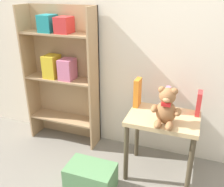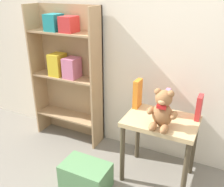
# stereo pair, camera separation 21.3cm
# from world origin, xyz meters

# --- Properties ---
(wall_back) EXTENTS (4.80, 0.06, 2.50)m
(wall_back) POSITION_xyz_m (0.00, 1.32, 1.25)
(wall_back) COLOR silver
(wall_back) RESTS_ON ground_plane
(bookshelf_side) EXTENTS (0.73, 0.23, 1.37)m
(bookshelf_side) POSITION_xyz_m (-0.94, 1.19, 0.77)
(bookshelf_side) COLOR tan
(bookshelf_side) RESTS_ON ground_plane
(display_table) EXTENTS (0.56, 0.41, 0.56)m
(display_table) POSITION_xyz_m (0.11, 0.95, 0.46)
(display_table) COLOR tan
(display_table) RESTS_ON ground_plane
(teddy_bear) EXTENTS (0.22, 0.20, 0.29)m
(teddy_bear) POSITION_xyz_m (0.14, 0.85, 0.70)
(teddy_bear) COLOR #99663D
(teddy_bear) RESTS_ON display_table
(book_standing_orange) EXTENTS (0.04, 0.12, 0.25)m
(book_standing_orange) POSITION_xyz_m (-0.14, 1.08, 0.69)
(book_standing_orange) COLOR orange
(book_standing_orange) RESTS_ON display_table
(book_standing_pink) EXTENTS (0.04, 0.11, 0.20)m
(book_standing_pink) POSITION_xyz_m (0.11, 1.07, 0.66)
(book_standing_pink) COLOR #D17093
(book_standing_pink) RESTS_ON display_table
(book_standing_red) EXTENTS (0.04, 0.11, 0.20)m
(book_standing_red) POSITION_xyz_m (0.36, 1.09, 0.66)
(book_standing_red) COLOR red
(book_standing_red) RESTS_ON display_table
(storage_bin) EXTENTS (0.38, 0.25, 0.22)m
(storage_bin) POSITION_xyz_m (-0.37, 0.57, 0.11)
(storage_bin) COLOR #568956
(storage_bin) RESTS_ON ground_plane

